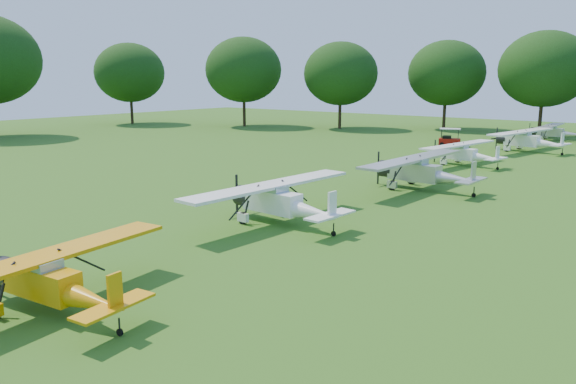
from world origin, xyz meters
name	(u,v)px	position (x,y,z in m)	size (l,w,h in m)	color
ground	(254,232)	(0.00, 0.00, 0.00)	(160.00, 160.00, 0.00)	#2C5415
tree_belt	(321,55)	(3.57, 0.16, 8.03)	(137.36, 130.27, 14.52)	black
aircraft_2	(50,279)	(1.26, -10.77, 1.10)	(6.03, 9.58, 1.88)	orange
aircraft_3	(280,199)	(-0.06, 1.95, 1.24)	(6.79, 10.81, 2.13)	white
aircraft_4	(422,170)	(1.71, 14.28, 1.30)	(7.10, 11.29, 2.23)	silver
aircraft_5	(464,152)	(-0.01, 25.95, 1.11)	(6.10, 9.66, 1.90)	white
aircraft_6	(527,139)	(1.54, 38.22, 1.27)	(6.98, 11.05, 2.17)	white
aircraft_7	(554,131)	(1.09, 50.62, 1.10)	(5.98, 9.49, 1.88)	silver
golf_cart	(449,140)	(-6.30, 38.07, 0.62)	(2.49, 1.99, 1.86)	#A4100B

